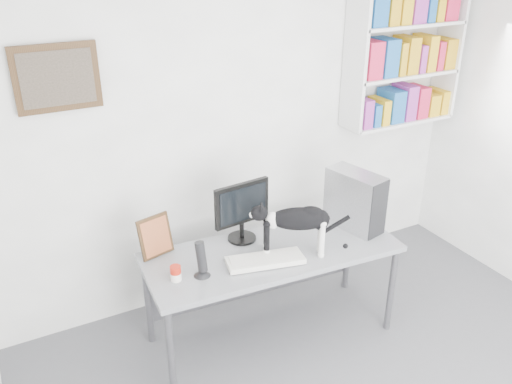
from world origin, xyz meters
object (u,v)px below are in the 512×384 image
Objects in this scene: desk at (272,294)px; cat at (296,231)px; leaning_print at (155,236)px; keyboard at (265,260)px; bookshelf at (405,50)px; soup_can at (176,273)px; monitor at (242,211)px; speaker at (201,259)px; pc_tower at (355,200)px.

desk is 2.96× the size of cat.
desk is at bearing -38.37° from leaning_print.
bookshelf is at bearing 36.31° from keyboard.
desk is at bearing 2.26° from soup_can.
leaning_print is 0.95m from cat.
soup_can is 0.84m from cat.
monitor is at bearing -23.01° from leaning_print.
soup_can reaches higher than keyboard.
speaker is at bearing -169.93° from desk.
keyboard is at bearing -22.83° from speaker.
keyboard is (-0.12, -0.11, 0.39)m from desk.
pc_tower reaches higher than keyboard.
cat is (0.84, -0.44, 0.04)m from leaning_print.
speaker reaches higher than keyboard.
cat is at bearing 11.49° from keyboard.
speaker is at bearing -151.75° from monitor.
pc_tower is 1.48× the size of leaning_print.
monitor is 4.41× the size of soup_can.
bookshelf is at bearing 21.50° from pc_tower.
bookshelf reaches higher than soup_can.
soup_can is at bearing -162.18° from monitor.
desk is 0.94m from leaning_print.
soup_can is at bearing 168.91° from pc_tower.
speaker is at bearing -158.39° from cat.
speaker reaches higher than desk.
desk is 0.83m from soup_can.
pc_tower is at bearing -145.59° from bookshelf.
bookshelf is 2.76× the size of monitor.
soup_can reaches higher than desk.
soup_can is (-0.71, -0.03, 0.42)m from desk.
keyboard is (0.00, -0.34, -0.21)m from monitor.
pc_tower is (0.81, 0.13, 0.20)m from keyboard.
monitor is 0.67m from soup_can.
speaker is (-0.43, 0.05, 0.11)m from keyboard.
cat is (0.83, -0.09, 0.13)m from soup_can.
speaker is 2.48× the size of soup_can.
speaker is at bearing 170.55° from pc_tower.
bookshelf reaches higher than monitor.
desk is 0.65m from monitor.
bookshelf is 0.70× the size of desk.
pc_tower is 0.60m from cat.
cat is at bearing -179.74° from pc_tower.
desk is 3.44× the size of keyboard.
monitor is at bearing 152.39° from pc_tower.
keyboard is 1.18× the size of pc_tower.
monitor is 0.88× the size of keyboard.
soup_can is 0.17× the size of cat.
speaker is 0.42× the size of cat.
bookshelf is 2.25m from desk.
monitor is 1.04× the size of pc_tower.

